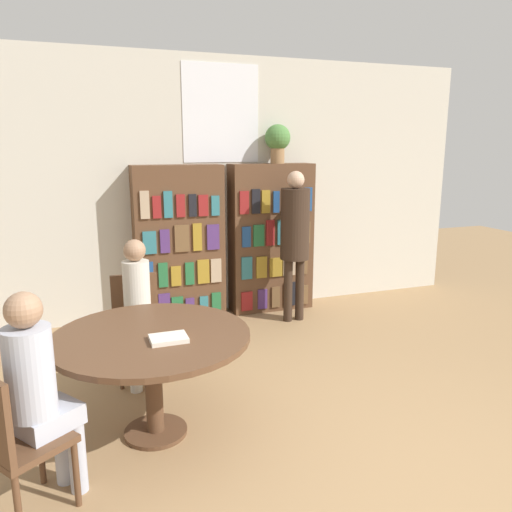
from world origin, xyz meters
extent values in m
cube|color=beige|center=(0.00, 3.88, 1.50)|extent=(6.40, 0.06, 3.00)
cube|color=white|center=(0.00, 3.85, 2.35)|extent=(0.90, 0.01, 1.10)
cube|color=brown|center=(-0.56, 3.69, 0.89)|extent=(1.01, 0.32, 1.78)
cube|color=#4C2D6B|center=(-0.94, 3.52, 0.19)|extent=(0.09, 0.02, 0.27)
cube|color=#4C2D6B|center=(-0.79, 3.52, 0.21)|extent=(0.13, 0.02, 0.31)
cube|color=#236638|center=(-0.64, 3.52, 0.19)|extent=(0.13, 0.02, 0.26)
cube|color=#4C2D6B|center=(-0.50, 3.52, 0.17)|extent=(0.10, 0.02, 0.23)
cube|color=#2D707A|center=(-0.33, 3.52, 0.18)|extent=(0.10, 0.02, 0.23)
cube|color=#236638|center=(-0.18, 3.52, 0.19)|extent=(0.11, 0.02, 0.26)
cube|color=navy|center=(-0.95, 3.52, 0.60)|extent=(0.11, 0.02, 0.30)
cube|color=#236638|center=(-0.79, 3.52, 0.59)|extent=(0.10, 0.02, 0.28)
cube|color=olive|center=(-0.64, 3.52, 0.56)|extent=(0.11, 0.02, 0.23)
cube|color=#236638|center=(-0.49, 3.52, 0.58)|extent=(0.10, 0.02, 0.26)
cube|color=olive|center=(-0.33, 3.52, 0.59)|extent=(0.14, 0.02, 0.28)
cube|color=tan|center=(-0.18, 3.52, 0.58)|extent=(0.12, 0.02, 0.27)
cube|color=#2D707A|center=(-0.92, 3.52, 0.96)|extent=(0.14, 0.02, 0.25)
cube|color=#4C2D6B|center=(-0.75, 3.52, 0.97)|extent=(0.10, 0.02, 0.26)
cube|color=brown|center=(-0.56, 3.52, 0.99)|extent=(0.16, 0.02, 0.30)
cube|color=olive|center=(-0.39, 3.52, 0.99)|extent=(0.10, 0.02, 0.31)
cube|color=#4C2D6B|center=(-0.21, 3.52, 0.98)|extent=(0.14, 0.02, 0.29)
cube|color=tan|center=(-0.95, 3.52, 1.37)|extent=(0.10, 0.02, 0.30)
cube|color=maroon|center=(-0.83, 3.52, 1.34)|extent=(0.09, 0.02, 0.24)
cube|color=#2D707A|center=(-0.70, 3.52, 1.37)|extent=(0.09, 0.02, 0.29)
cube|color=maroon|center=(-0.57, 3.52, 1.35)|extent=(0.10, 0.02, 0.25)
cube|color=black|center=(-0.43, 3.52, 1.35)|extent=(0.09, 0.02, 0.25)
cube|color=maroon|center=(-0.31, 3.52, 1.34)|extent=(0.11, 0.02, 0.24)
cube|color=#2D707A|center=(-0.18, 3.52, 1.33)|extent=(0.09, 0.02, 0.22)
cube|color=brown|center=(0.56, 3.69, 0.89)|extent=(1.01, 0.32, 1.78)
cube|color=maroon|center=(0.19, 3.52, 0.18)|extent=(0.14, 0.02, 0.23)
cube|color=#4C2D6B|center=(0.39, 3.52, 0.18)|extent=(0.12, 0.02, 0.24)
cube|color=brown|center=(0.56, 3.52, 0.19)|extent=(0.10, 0.02, 0.26)
cube|color=black|center=(0.75, 3.52, 0.21)|extent=(0.14, 0.02, 0.30)
cube|color=brown|center=(0.93, 3.52, 0.18)|extent=(0.13, 0.02, 0.24)
cube|color=#2D707A|center=(0.19, 3.52, 0.58)|extent=(0.13, 0.02, 0.27)
cube|color=olive|center=(0.38, 3.52, 0.58)|extent=(0.13, 0.02, 0.26)
cube|color=olive|center=(0.56, 3.52, 0.56)|extent=(0.16, 0.02, 0.23)
cube|color=tan|center=(0.74, 3.52, 0.58)|extent=(0.16, 0.02, 0.26)
cube|color=brown|center=(0.92, 3.52, 0.58)|extent=(0.12, 0.02, 0.27)
cube|color=navy|center=(0.19, 3.52, 0.95)|extent=(0.10, 0.02, 0.24)
cube|color=#236638|center=(0.34, 3.52, 0.96)|extent=(0.13, 0.02, 0.25)
cube|color=maroon|center=(0.49, 3.52, 0.99)|extent=(0.10, 0.02, 0.30)
cube|color=#2D707A|center=(0.64, 3.52, 0.98)|extent=(0.12, 0.02, 0.30)
cube|color=olive|center=(0.80, 3.52, 0.98)|extent=(0.10, 0.02, 0.28)
cube|color=brown|center=(0.95, 3.52, 0.96)|extent=(0.11, 0.02, 0.26)
cube|color=maroon|center=(0.17, 3.52, 1.35)|extent=(0.11, 0.02, 0.26)
cube|color=black|center=(0.31, 3.52, 1.36)|extent=(0.10, 0.02, 0.28)
cube|color=olive|center=(0.43, 3.52, 1.36)|extent=(0.10, 0.02, 0.27)
cube|color=navy|center=(0.56, 3.52, 1.35)|extent=(0.07, 0.02, 0.25)
cube|color=#236638|center=(0.69, 3.52, 1.35)|extent=(0.07, 0.02, 0.26)
cube|color=#236638|center=(0.82, 3.52, 1.36)|extent=(0.10, 0.02, 0.27)
cube|color=navy|center=(0.96, 3.52, 1.36)|extent=(0.11, 0.02, 0.28)
cylinder|color=#997047|center=(0.64, 3.69, 1.87)|extent=(0.16, 0.16, 0.18)
sphere|color=#4C7F3D|center=(0.64, 3.69, 2.08)|extent=(0.30, 0.30, 0.30)
cylinder|color=brown|center=(-1.23, 1.36, 0.01)|extent=(0.44, 0.44, 0.03)
cylinder|color=brown|center=(-1.23, 1.36, 0.37)|extent=(0.12, 0.12, 0.68)
cylinder|color=brown|center=(-1.23, 1.36, 0.73)|extent=(1.34, 1.34, 0.04)
cube|color=brown|center=(-1.99, 0.82, 0.42)|extent=(0.56, 0.56, 0.04)
cylinder|color=brown|center=(-1.95, 1.06, 0.20)|extent=(0.04, 0.04, 0.40)
cylinder|color=brown|center=(-1.75, 0.78, 0.20)|extent=(0.04, 0.04, 0.40)
cylinder|color=brown|center=(-2.03, 0.58, 0.20)|extent=(0.04, 0.04, 0.40)
cube|color=brown|center=(-1.22, 2.29, 0.42)|extent=(0.40, 0.40, 0.04)
cube|color=brown|center=(-1.21, 2.47, 0.67)|extent=(0.40, 0.04, 0.45)
cylinder|color=brown|center=(-1.05, 2.12, 0.20)|extent=(0.04, 0.04, 0.40)
cylinder|color=brown|center=(-1.39, 2.12, 0.20)|extent=(0.04, 0.04, 0.40)
cylinder|color=brown|center=(-1.04, 2.46, 0.20)|extent=(0.04, 0.04, 0.40)
cylinder|color=brown|center=(-1.38, 2.46, 0.20)|extent=(0.04, 0.04, 0.40)
cube|color=beige|center=(-1.22, 2.15, 0.50)|extent=(0.23, 0.32, 0.12)
cylinder|color=beige|center=(-1.22, 2.23, 0.81)|extent=(0.22, 0.22, 0.50)
sphere|color=#A37A5B|center=(-1.22, 2.23, 1.15)|extent=(0.18, 0.18, 0.18)
cylinder|color=beige|center=(-1.16, 2.04, 0.22)|extent=(0.10, 0.10, 0.44)
cylinder|color=beige|center=(-1.28, 2.04, 0.22)|extent=(0.10, 0.10, 0.44)
cube|color=#B2B7C6|center=(-1.87, 0.90, 0.50)|extent=(0.41, 0.39, 0.12)
cylinder|color=#B2B7C6|center=(-1.94, 0.86, 0.81)|extent=(0.25, 0.25, 0.50)
sphere|color=#A37A5B|center=(-1.94, 0.86, 1.16)|extent=(0.19, 0.19, 0.19)
cylinder|color=#B2B7C6|center=(-1.82, 1.02, 0.22)|extent=(0.10, 0.10, 0.44)
cylinder|color=#B2B7C6|center=(-1.74, 0.91, 0.22)|extent=(0.10, 0.10, 0.44)
cylinder|color=#332319|center=(0.58, 3.18, 0.37)|extent=(0.10, 0.10, 0.73)
cylinder|color=#332319|center=(0.72, 3.18, 0.37)|extent=(0.10, 0.10, 0.73)
cylinder|color=#332319|center=(0.65, 3.18, 1.13)|extent=(0.33, 0.33, 0.79)
sphere|color=tan|center=(0.65, 3.18, 1.62)|extent=(0.19, 0.19, 0.19)
cylinder|color=#332319|center=(0.75, 3.46, 1.33)|extent=(0.07, 0.30, 0.07)
cube|color=silver|center=(-1.14, 1.20, 0.76)|extent=(0.24, 0.18, 0.03)
camera|label=1|loc=(-1.64, -1.86, 1.99)|focal=35.00mm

